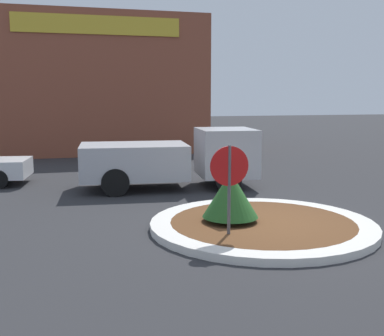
% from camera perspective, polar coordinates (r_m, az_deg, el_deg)
% --- Properties ---
extents(ground_plane, '(120.00, 120.00, 0.00)m').
position_cam_1_polar(ground_plane, '(11.33, 8.31, -7.11)').
color(ground_plane, '#2D2D30').
extents(traffic_island, '(5.18, 5.18, 0.17)m').
position_cam_1_polar(traffic_island, '(11.30, 8.31, -6.70)').
color(traffic_island, silver).
rests_on(traffic_island, ground_plane).
extents(stop_sign, '(0.83, 0.07, 2.04)m').
position_cam_1_polar(stop_sign, '(9.95, 4.44, -0.86)').
color(stop_sign, '#4C4C51').
rests_on(stop_sign, ground_plane).
extents(island_shrub, '(1.29, 1.29, 1.16)m').
position_cam_1_polar(island_shrub, '(11.07, 4.58, -3.14)').
color(island_shrub, brown).
rests_on(island_shrub, traffic_island).
extents(utility_truck, '(5.87, 2.70, 1.95)m').
position_cam_1_polar(utility_truck, '(15.88, -2.26, 1.19)').
color(utility_truck, '#B2B2B7').
rests_on(utility_truck, ground_plane).
extents(storefront_building, '(11.51, 6.07, 7.26)m').
position_cam_1_polar(storefront_building, '(27.50, -11.37, 9.61)').
color(storefront_building, brown).
rests_on(storefront_building, ground_plane).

